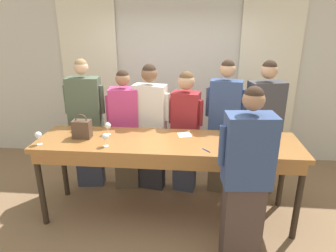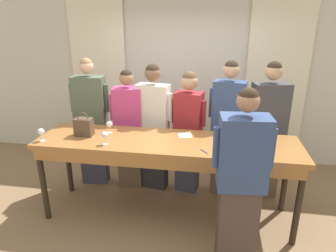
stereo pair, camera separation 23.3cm
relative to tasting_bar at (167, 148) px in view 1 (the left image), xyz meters
The scene contains 23 objects.
ground_plane 0.92m from the tasting_bar, 90.00° to the left, with size 18.00×18.00×0.00m, color #846647.
wall_back 1.88m from the tasting_bar, 90.00° to the left, with size 12.00×0.06×2.80m.
curtain_panel_left 2.33m from the tasting_bar, 129.93° to the left, with size 0.95×0.03×2.69m.
curtain_panel_right 2.33m from the tasting_bar, 50.07° to the left, with size 0.95×0.03×2.69m.
tasting_bar is the anchor object (origin of this frame).
wine_bottle 0.76m from the tasting_bar, ahead, with size 0.07×0.07×0.33m.
handbag 1.04m from the tasting_bar, behind, with size 0.21×0.13×0.29m.
wine_glass_front_left 0.89m from the tasting_bar, 13.85° to the right, with size 0.08×0.08×0.15m.
wine_glass_front_mid 1.20m from the tasting_bar, 167.62° to the left, with size 0.08×0.08×0.15m.
wine_glass_front_right 1.46m from the tasting_bar, behind, with size 0.08×0.08×0.15m.
wine_glass_center_left 1.16m from the tasting_bar, 15.75° to the left, with size 0.08×0.08×0.15m.
wine_glass_center_mid 0.78m from the tasting_bar, 168.49° to the left, with size 0.08×0.08×0.15m.
wine_glass_center_right 0.73m from the tasting_bar, 163.26° to the right, with size 0.08×0.08×0.15m.
wine_glass_back_left 1.16m from the tasting_bar, ahead, with size 0.08×0.08×0.15m.
napkin 0.30m from the tasting_bar, 47.76° to the left, with size 0.19×0.19×0.00m.
pen 0.51m from the tasting_bar, 26.93° to the right, with size 0.08×0.10×0.01m.
guest_olive_jacket 1.37m from the tasting_bar, 151.11° to the left, with size 0.55×0.28×1.86m.
guest_pink_top 0.93m from the tasting_bar, 134.53° to the left, with size 0.50×0.31×1.72m.
guest_cream_sweater 0.73m from the tasting_bar, 113.95° to the left, with size 0.55×0.28×1.80m.
guest_striped_shirt 0.69m from the tasting_bar, 74.07° to the left, with size 0.47×0.32×1.72m.
guest_navy_coat 0.97m from the tasting_bar, 43.07° to the left, with size 0.52×0.29×1.87m.
guest_beige_cap 1.39m from the tasting_bar, 28.48° to the left, with size 0.56×0.34×1.87m.
host_pouring 1.03m from the tasting_bar, 38.93° to the right, with size 0.55×0.31×1.82m.
Camera 1 is at (0.30, -3.21, 2.36)m, focal length 32.00 mm.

